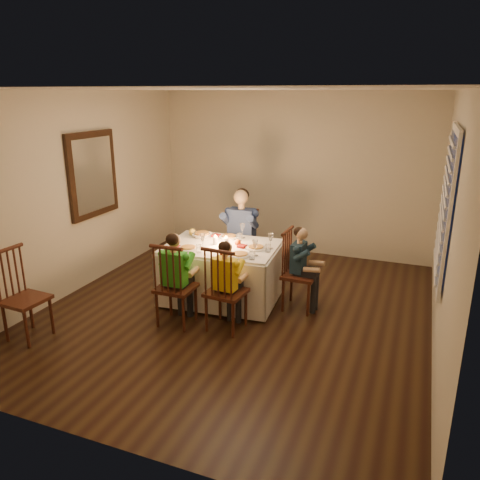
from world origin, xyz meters
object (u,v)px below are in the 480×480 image
at_px(chair_adult, 241,277).
at_px(chair_extra, 31,337).
at_px(serving_bowl, 202,235).
at_px(chair_end, 299,308).
at_px(chair_near_left, 178,323).
at_px(child_green, 178,323).
at_px(dining_table, 222,261).
at_px(child_teal, 299,308).
at_px(child_yellow, 226,328).
at_px(adult, 241,277).
at_px(chair_near_right, 226,328).

height_order(chair_adult, chair_extra, chair_extra).
bearing_deg(serving_bowl, chair_end, -4.17).
distance_m(chair_near_left, child_green, 0.00).
distance_m(dining_table, chair_extra, 2.35).
height_order(chair_adult, chair_end, same).
bearing_deg(child_teal, child_yellow, 143.87).
height_order(dining_table, child_green, dining_table).
distance_m(chair_end, chair_extra, 3.11).
relative_size(chair_end, child_teal, 0.96).
height_order(chair_extra, child_yellow, child_yellow).
bearing_deg(chair_adult, chair_end, -33.12).
bearing_deg(child_yellow, chair_extra, 32.02).
distance_m(child_green, child_yellow, 0.59).
xyz_separation_m(adult, child_yellow, (0.40, -1.48, 0.00)).
xyz_separation_m(chair_end, child_yellow, (-0.63, -0.81, 0.00)).
height_order(chair_end, child_yellow, child_yellow).
xyz_separation_m(adult, child_green, (-0.18, -1.58, 0.00)).
bearing_deg(chair_near_right, serving_bowl, -46.21).
relative_size(chair_extra, child_green, 0.92).
distance_m(chair_near_right, adult, 1.54).
bearing_deg(child_green, dining_table, -106.50).
distance_m(chair_near_left, serving_bowl, 1.27).
relative_size(chair_near_left, child_teal, 0.96).
bearing_deg(adult, dining_table, -86.91).
bearing_deg(chair_near_left, serving_bowl, -82.58).
height_order(chair_adult, child_teal, child_teal).
bearing_deg(chair_end, child_teal, 0.00).
distance_m(chair_near_right, child_yellow, 0.00).
relative_size(chair_near_left, chair_extra, 0.99).
bearing_deg(chair_end, adult, 58.97).
distance_m(adult, child_green, 1.59).
xyz_separation_m(chair_near_left, chair_end, (1.22, 0.90, 0.00)).
bearing_deg(child_yellow, child_teal, -123.03).
bearing_deg(child_teal, chair_extra, 126.93).
distance_m(chair_adult, chair_near_left, 1.59).
height_order(chair_adult, child_green, child_green).
xyz_separation_m(adult, child_teal, (1.04, -0.67, 0.00)).
bearing_deg(adult, chair_adult, 0.00).
bearing_deg(chair_near_left, chair_end, -144.37).
height_order(chair_near_right, child_green, child_green).
bearing_deg(chair_adult, adult, 0.00).
relative_size(chair_adult, serving_bowl, 4.22).
bearing_deg(serving_bowl, chair_extra, -122.20).
bearing_deg(serving_bowl, child_green, -81.56).
distance_m(chair_end, child_green, 1.51).
relative_size(dining_table, serving_bowl, 6.25).
relative_size(chair_adult, chair_end, 1.00).
bearing_deg(child_green, chair_near_left, 180.00).
distance_m(child_teal, serving_bowl, 1.57).
bearing_deg(chair_extra, adult, -28.03).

